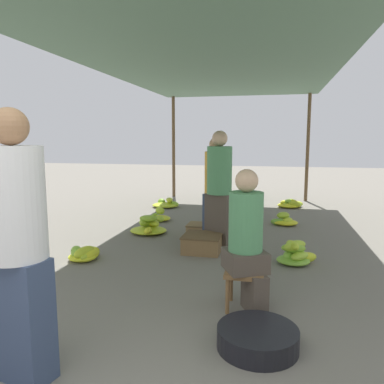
{
  "coord_description": "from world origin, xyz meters",
  "views": [
    {
      "loc": [
        0.94,
        -1.15,
        1.52
      ],
      "look_at": [
        0.0,
        3.02,
        0.91
      ],
      "focal_mm": 35.0,
      "sensor_mm": 36.0,
      "label": 1
    }
  ],
  "objects": [
    {
      "name": "vendor_seated",
      "position": [
        0.71,
        2.06,
        0.65
      ],
      "size": [
        0.46,
        0.46,
        1.26
      ],
      "color": "#4C4238",
      "rests_on": "ground"
    },
    {
      "name": "canopy_tarp",
      "position": [
        0.0,
        4.31,
        2.61
      ],
      "size": [
        3.76,
        8.42,
        0.04
      ],
      "primitive_type": "cube",
      "color": "#567A60",
      "rests_on": "canopy_post_front_left"
    },
    {
      "name": "canopy_post_back_right",
      "position": [
        1.68,
        8.32,
        1.29
      ],
      "size": [
        0.08,
        0.08,
        2.59
      ],
      "primitive_type": "cylinder",
      "color": "brown",
      "rests_on": "ground"
    },
    {
      "name": "shopper_walking_far",
      "position": [
        0.09,
        4.21,
        0.8
      ],
      "size": [
        0.42,
        0.42,
        1.53
      ],
      "color": "#384766",
      "rests_on": "ground"
    },
    {
      "name": "crate_near",
      "position": [
        -0.2,
        4.49,
        0.09
      ],
      "size": [
        0.38,
        0.38,
        0.19
      ],
      "color": "#9E7A4C",
      "rests_on": "ground"
    },
    {
      "name": "banana_pile_left_1",
      "position": [
        -1.17,
        5.35,
        0.07
      ],
      "size": [
        0.45,
        0.43,
        0.26
      ],
      "color": "#8FBD33",
      "rests_on": "ground"
    },
    {
      "name": "banana_pile_right_1",
      "position": [
        1.29,
        7.33,
        0.07
      ],
      "size": [
        0.56,
        0.46,
        0.19
      ],
      "color": "#C2D229",
      "rests_on": "ground"
    },
    {
      "name": "shopper_walking_mid",
      "position": [
        0.18,
        3.96,
        0.85
      ],
      "size": [
        0.46,
        0.46,
        1.63
      ],
      "color": "#4C4238",
      "rests_on": "ground"
    },
    {
      "name": "crate_mid",
      "position": [
        -0.0,
        3.67,
        0.12
      ],
      "size": [
        0.51,
        0.51,
        0.23
      ],
      "color": "brown",
      "rests_on": "ground"
    },
    {
      "name": "banana_pile_left_0",
      "position": [
        -1.04,
        4.45,
        0.1
      ],
      "size": [
        0.59,
        0.62,
        0.3
      ],
      "color": "#9BC230",
      "rests_on": "ground"
    },
    {
      "name": "canopy_post_back_left",
      "position": [
        -1.68,
        8.32,
        1.29
      ],
      "size": [
        0.08,
        0.08,
        2.59
      ],
      "primitive_type": "cylinder",
      "color": "brown",
      "rests_on": "ground"
    },
    {
      "name": "basin_black",
      "position": [
        0.85,
        1.44,
        0.08
      ],
      "size": [
        0.6,
        0.6,
        0.15
      ],
      "color": "black",
      "rests_on": "ground"
    },
    {
      "name": "stool",
      "position": [
        0.7,
        2.07,
        0.29
      ],
      "size": [
        0.34,
        0.34,
        0.36
      ],
      "color": "brown",
      "rests_on": "ground"
    },
    {
      "name": "banana_pile_right_0",
      "position": [
        1.2,
        3.41,
        0.12
      ],
      "size": [
        0.51,
        0.39,
        0.3
      ],
      "color": "#A2C52F",
      "rests_on": "ground"
    },
    {
      "name": "banana_pile_left_3",
      "position": [
        -1.42,
        6.77,
        0.07
      ],
      "size": [
        0.64,
        0.58,
        0.21
      ],
      "color": "#C9D528",
      "rests_on": "ground"
    },
    {
      "name": "banana_pile_left_2",
      "position": [
        -1.36,
        2.98,
        0.08
      ],
      "size": [
        0.37,
        0.41,
        0.19
      ],
      "color": "#82B835",
      "rests_on": "ground"
    },
    {
      "name": "vendor_foreground",
      "position": [
        -0.59,
        0.77,
        0.88
      ],
      "size": [
        0.43,
        0.43,
        1.7
      ],
      "color": "#384766",
      "rests_on": "ground"
    },
    {
      "name": "banana_pile_right_2",
      "position": [
        1.13,
        5.55,
        0.07
      ],
      "size": [
        0.48,
        0.47,
        0.23
      ],
      "color": "#BACF2B",
      "rests_on": "ground"
    }
  ]
}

